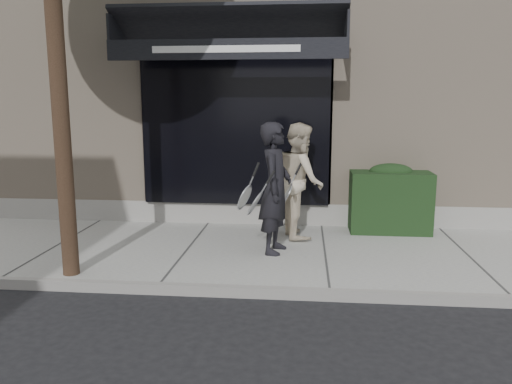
# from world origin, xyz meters

# --- Properties ---
(ground) EXTENTS (80.00, 80.00, 0.00)m
(ground) POSITION_xyz_m (0.00, 0.00, 0.00)
(ground) COLOR black
(ground) RESTS_ON ground
(sidewalk) EXTENTS (20.00, 3.00, 0.12)m
(sidewalk) POSITION_xyz_m (0.00, 0.00, 0.06)
(sidewalk) COLOR gray
(sidewalk) RESTS_ON ground
(curb) EXTENTS (20.00, 0.10, 0.14)m
(curb) POSITION_xyz_m (0.00, -1.55, 0.07)
(curb) COLOR gray
(curb) RESTS_ON ground
(building_facade) EXTENTS (14.30, 8.04, 5.64)m
(building_facade) POSITION_xyz_m (-0.01, 4.96, 2.74)
(building_facade) COLOR #C1AB93
(building_facade) RESTS_ON ground
(hedge) EXTENTS (1.30, 0.70, 1.14)m
(hedge) POSITION_xyz_m (1.10, 1.25, 0.66)
(hedge) COLOR black
(hedge) RESTS_ON sidewalk
(pedestrian_front) EXTENTS (0.78, 0.94, 1.85)m
(pedestrian_front) POSITION_xyz_m (-0.72, -0.11, 1.04)
(pedestrian_front) COLOR black
(pedestrian_front) RESTS_ON sidewalk
(pedestrian_back) EXTENTS (0.87, 1.02, 1.81)m
(pedestrian_back) POSITION_xyz_m (-0.38, 0.79, 1.03)
(pedestrian_back) COLOR beige
(pedestrian_back) RESTS_ON sidewalk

